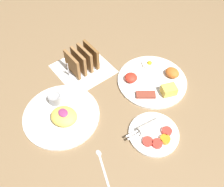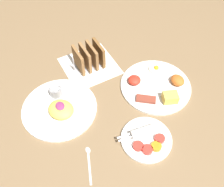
# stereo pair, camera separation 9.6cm
# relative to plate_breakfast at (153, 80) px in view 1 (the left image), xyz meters

# --- Properties ---
(ground_plane) EXTENTS (3.00, 3.00, 0.00)m
(ground_plane) POSITION_rel_plate_breakfast_xyz_m (-0.03, -0.22, -0.01)
(ground_plane) COLOR brown
(napkin_flat) EXTENTS (0.22, 0.22, 0.00)m
(napkin_flat) POSITION_rel_plate_breakfast_xyz_m (-0.24, -0.19, -0.01)
(napkin_flat) COLOR white
(napkin_flat) RESTS_ON ground_plane
(plate_breakfast) EXTENTS (0.29, 0.29, 0.05)m
(plate_breakfast) POSITION_rel_plate_breakfast_xyz_m (0.00, 0.00, 0.00)
(plate_breakfast) COLOR white
(plate_breakfast) RESTS_ON ground_plane
(plate_condiments) EXTENTS (0.18, 0.19, 0.04)m
(plate_condiments) POSITION_rel_plate_breakfast_xyz_m (0.18, -0.17, 0.00)
(plate_condiments) COLOR white
(plate_condiments) RESTS_ON ground_plane
(plate_foreground) EXTENTS (0.29, 0.29, 0.06)m
(plate_foreground) POSITION_rel_plate_breakfast_xyz_m (-0.09, -0.39, 0.00)
(plate_foreground) COLOR white
(plate_foreground) RESTS_ON ground_plane
(toast_rack) EXTENTS (0.10, 0.15, 0.10)m
(toast_rack) POSITION_rel_plate_breakfast_xyz_m (-0.24, -0.19, 0.04)
(toast_rack) COLOR #B7B7BC
(toast_rack) RESTS_ON ground_plane
(teaspoon) EXTENTS (0.13, 0.05, 0.01)m
(teaspoon) POSITION_rel_plate_breakfast_xyz_m (0.15, -0.38, -0.01)
(teaspoon) COLOR silver
(teaspoon) RESTS_ON ground_plane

